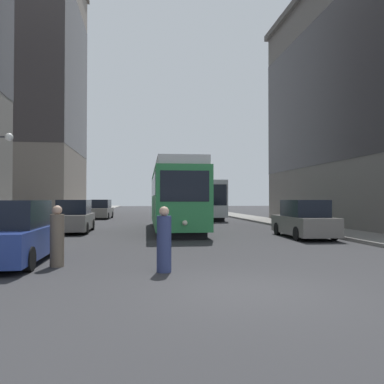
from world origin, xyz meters
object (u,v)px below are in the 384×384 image
(parked_car_left_mid, at_px, (101,210))
(pedestrian_crossing_near, at_px, (57,238))
(parked_car_left_near, at_px, (74,217))
(pedestrian_crossing_far, at_px, (164,241))
(parked_car_right_far, at_px, (304,220))
(streetcar, at_px, (175,195))
(transit_bus, at_px, (202,198))
(parked_car_left_far, at_px, (13,234))

(parked_car_left_mid, distance_m, pedestrian_crossing_near, 26.95)
(parked_car_left_near, bearing_deg, pedestrian_crossing_far, -71.98)
(parked_car_left_near, relative_size, parked_car_left_mid, 0.95)
(parked_car_right_far, xyz_separation_m, pedestrian_crossing_far, (-7.25, -7.98, -0.07))
(parked_car_right_far, distance_m, pedestrian_crossing_far, 10.78)
(streetcar, distance_m, parked_car_left_near, 5.94)
(transit_bus, height_order, pedestrian_crossing_near, transit_bus)
(transit_bus, xyz_separation_m, parked_car_left_far, (-9.62, -25.39, -1.10))
(parked_car_right_far, distance_m, parked_car_left_far, 12.98)
(streetcar, height_order, pedestrian_crossing_far, streetcar)
(streetcar, relative_size, parked_car_right_far, 2.68)
(streetcar, height_order, parked_car_right_far, streetcar)
(transit_bus, relative_size, parked_car_left_mid, 2.56)
(parked_car_left_far, bearing_deg, parked_car_right_far, 27.76)
(streetcar, xyz_separation_m, pedestrian_crossing_far, (-1.49, -13.47, -1.32))
(streetcar, bearing_deg, parked_car_left_far, -115.58)
(parked_car_right_far, height_order, parked_car_left_far, same)
(parked_car_left_far, bearing_deg, parked_car_left_near, 90.16)
(pedestrian_crossing_far, bearing_deg, transit_bus, 152.60)
(parked_car_left_far, height_order, pedestrian_crossing_near, parked_car_left_far)
(parked_car_right_far, relative_size, parked_car_left_far, 1.02)
(transit_bus, bearing_deg, pedestrian_crossing_far, -100.13)
(parked_car_left_far, bearing_deg, streetcar, 63.60)
(parked_car_left_mid, relative_size, pedestrian_crossing_near, 2.96)
(transit_bus, bearing_deg, parked_car_left_far, -109.79)
(parked_car_left_near, height_order, pedestrian_crossing_far, parked_car_left_near)
(streetcar, distance_m, transit_bus, 14.42)
(parked_car_left_far, bearing_deg, pedestrian_crossing_near, -28.88)
(parked_car_left_near, xyz_separation_m, parked_car_right_far, (11.50, -4.68, -0.00))
(streetcar, xyz_separation_m, parked_car_left_far, (-5.75, -11.50, -1.26))
(parked_car_left_near, bearing_deg, streetcar, 7.44)
(parked_car_left_mid, bearing_deg, parked_car_left_near, -86.89)
(parked_car_right_far, bearing_deg, pedestrian_crossing_far, 50.09)
(parked_car_left_near, relative_size, pedestrian_crossing_near, 2.82)
(streetcar, xyz_separation_m, parked_car_left_near, (-5.75, -0.81, -1.26))
(transit_bus, distance_m, parked_car_left_near, 17.60)
(transit_bus, relative_size, parked_car_right_far, 2.74)
(parked_car_left_mid, height_order, parked_car_left_far, same)
(streetcar, xyz_separation_m, parked_car_left_mid, (-5.75, 14.65, -1.26))
(transit_bus, relative_size, pedestrian_crossing_far, 7.62)
(transit_bus, relative_size, pedestrian_crossing_near, 7.56)
(transit_bus, xyz_separation_m, pedestrian_crossing_near, (-8.23, -26.16, -1.16))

